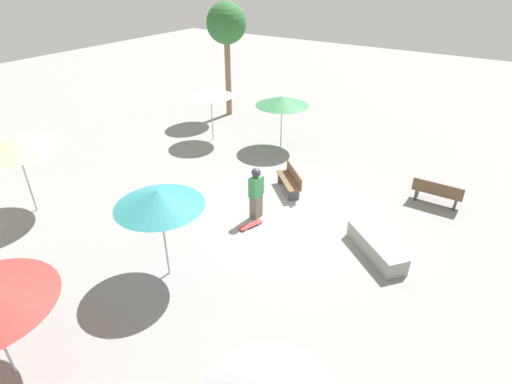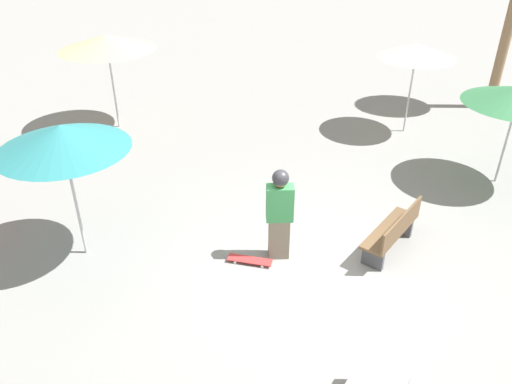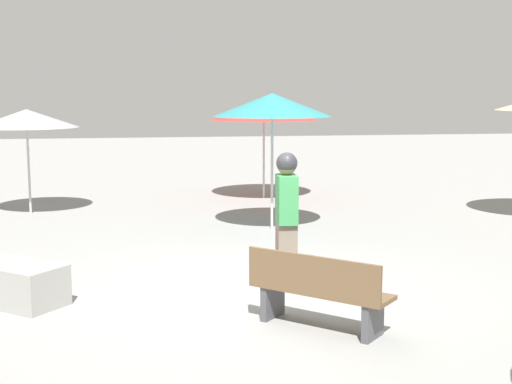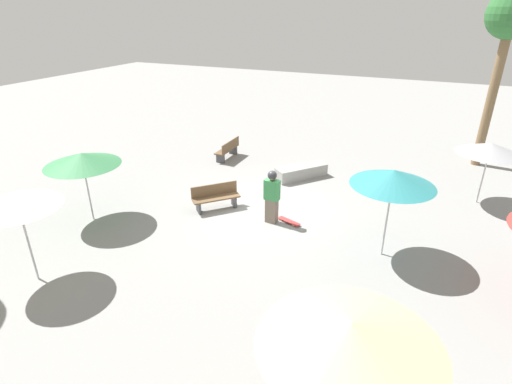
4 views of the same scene
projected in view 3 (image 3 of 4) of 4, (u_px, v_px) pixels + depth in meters
The scene contains 7 objects.
ground_plane at pixel (247, 292), 9.17m from camera, with size 60.00×60.00×0.00m, color gray.
skater_main at pixel (287, 212), 9.67m from camera, with size 0.48×0.29×1.75m.
skateboard at pixel (268, 266), 10.30m from camera, with size 0.82×0.45×0.07m.
bench_near at pixel (318, 291), 7.71m from camera, with size 1.42×1.46×0.85m.
shade_umbrella_grey at pixel (26, 118), 14.77m from camera, with size 2.13×2.13×2.18m.
shade_umbrella_red at pixel (264, 112), 16.84m from camera, with size 2.56×2.56×2.25m.
shade_umbrella_teal at pixel (272, 105), 12.96m from camera, with size 2.17×2.17×2.52m.
Camera 3 is at (8.79, -1.32, 2.60)m, focal length 50.00 mm.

